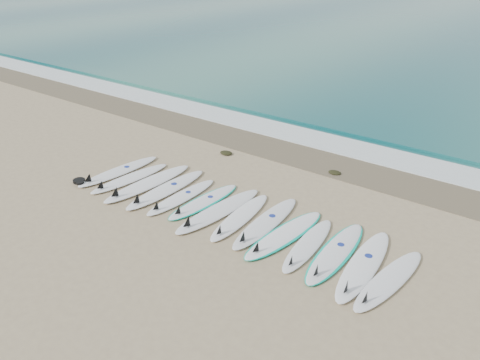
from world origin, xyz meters
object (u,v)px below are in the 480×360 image
Objects in this scene: surfboard_13 at (388,281)px; leash_coil at (79,181)px; surfboard_7 at (239,218)px; surfboard_0 at (117,172)px.

surfboard_13 reaches higher than leash_coil.
surfboard_0 is at bearing 174.43° from surfboard_7.
surfboard_13 is (7.88, -0.10, -0.00)m from surfboard_0.
surfboard_0 is 7.88m from surfboard_13.
surfboard_0 reaches higher than surfboard_13.
surfboard_13 is at bearing 6.27° from leash_coil.
surfboard_13 is 8.28m from leash_coil.
leash_coil is at bearing -173.31° from surfboard_7.
surfboard_7 is 3.64m from surfboard_13.
surfboard_0 is 1.07× the size of surfboard_13.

